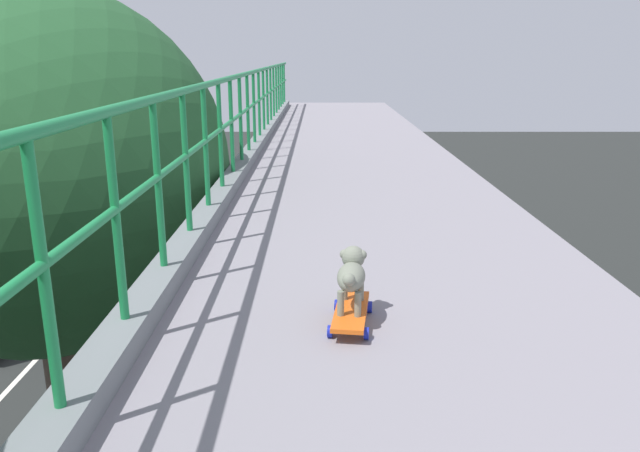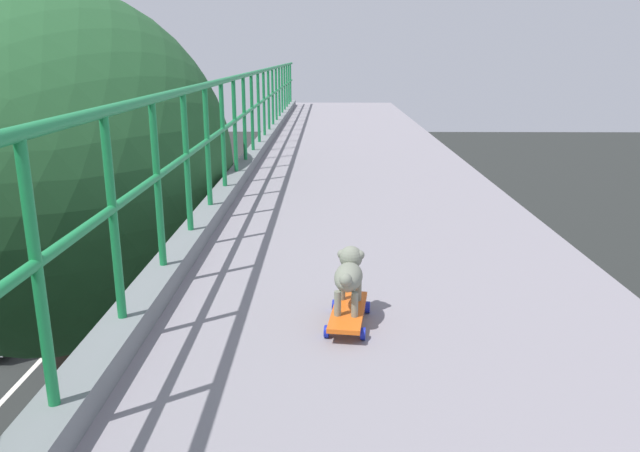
% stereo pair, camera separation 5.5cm
% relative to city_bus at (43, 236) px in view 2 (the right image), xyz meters
% --- Properties ---
extents(city_bus, '(2.77, 11.05, 3.09)m').
position_rel_city_bus_xyz_m(city_bus, '(0.00, 0.00, 0.00)').
color(city_bus, white).
rests_on(city_bus, ground).
extents(roadside_tree_mid, '(4.31, 4.31, 8.35)m').
position_rel_city_bus_xyz_m(roadside_tree_mid, '(6.08, -12.13, 4.36)').
color(roadside_tree_mid, '#4B3C32').
rests_on(roadside_tree_mid, ground).
extents(toy_skateboard, '(0.26, 0.54, 0.09)m').
position_rel_city_bus_xyz_m(toy_skateboard, '(9.47, -16.14, 4.44)').
color(toy_skateboard, '#E25B18').
rests_on(toy_skateboard, overpass_deck).
extents(small_dog, '(0.19, 0.40, 0.31)m').
position_rel_city_bus_xyz_m(small_dog, '(9.47, -16.09, 4.65)').
color(small_dog, gray).
rests_on(small_dog, toy_skateboard).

